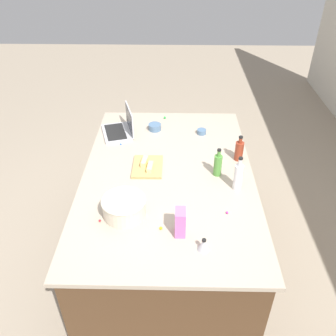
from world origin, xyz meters
name	(u,v)px	position (x,y,z in m)	size (l,w,h in m)	color
ground_plane	(168,258)	(0.00, 0.00, 0.00)	(12.00, 12.00, 0.00)	gray
island_counter	(168,220)	(0.00, 0.00, 0.45)	(1.87, 1.20, 0.90)	#4C331E
laptop	(121,128)	(-0.56, -0.40, 0.95)	(0.36, 0.31, 0.22)	#B7B7BC
mixing_bowl_large	(124,207)	(0.42, -0.26, 0.96)	(0.27, 0.27, 0.12)	beige
bottle_olive	(218,164)	(0.00, 0.34, 0.98)	(0.06, 0.06, 0.21)	#4C8C38
bottle_soy	(239,150)	(-0.19, 0.52, 0.98)	(0.06, 0.06, 0.20)	maroon
bottle_vinegar	(238,177)	(0.16, 0.46, 1.00)	(0.06, 0.06, 0.25)	white
cutting_board	(147,167)	(-0.07, -0.15, 0.91)	(0.27, 0.21, 0.02)	tan
butter_stick_left	(145,161)	(-0.10, -0.17, 0.94)	(0.11, 0.04, 0.04)	#F4E58C
butter_stick_right	(150,167)	(-0.03, -0.13, 0.94)	(0.11, 0.04, 0.04)	#F4E58C
ramekin_small	(155,127)	(-0.62, -0.12, 0.93)	(0.11, 0.11, 0.05)	slate
ramekin_medium	(202,132)	(-0.57, 0.27, 0.92)	(0.08, 0.08, 0.04)	slate
kitchen_timer	(204,245)	(0.69, 0.21, 0.94)	(0.07, 0.07, 0.08)	#B2B2B7
candy_bag	(180,222)	(0.57, 0.08, 0.99)	(0.09, 0.06, 0.17)	pink
candy_0	(227,212)	(0.40, 0.37, 0.91)	(0.02, 0.02, 0.02)	#CC3399
candy_1	(100,221)	(0.49, -0.40, 0.91)	(0.02, 0.02, 0.02)	red
candy_2	(165,118)	(-0.83, -0.05, 0.91)	(0.02, 0.02, 0.02)	green
candy_3	(121,144)	(-0.38, -0.38, 0.91)	(0.02, 0.02, 0.02)	blue
candy_4	(161,228)	(0.54, -0.03, 0.91)	(0.02, 0.02, 0.02)	yellow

